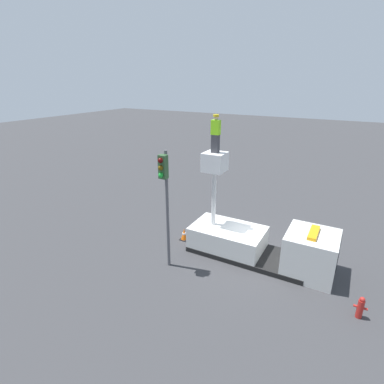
{
  "coord_description": "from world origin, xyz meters",
  "views": [
    {
      "loc": [
        3.83,
        -12.57,
        8.23
      ],
      "look_at": [
        -2.44,
        -1.28,
        3.36
      ],
      "focal_mm": 28.0,
      "sensor_mm": 36.0,
      "label": 1
    }
  ],
  "objects_px": {
    "traffic_light_pole": "(165,188)",
    "traffic_cone_rear": "(184,234)",
    "worker": "(216,134)",
    "bucket_truck": "(260,243)",
    "fire_hydrant": "(360,308)"
  },
  "relations": [
    {
      "from": "bucket_truck",
      "to": "traffic_cone_rear",
      "type": "bearing_deg",
      "value": -177.73
    },
    {
      "from": "worker",
      "to": "fire_hydrant",
      "type": "distance_m",
      "value": 9.0
    },
    {
      "from": "worker",
      "to": "fire_hydrant",
      "type": "xyz_separation_m",
      "value": [
        6.88,
        -1.98,
        -5.45
      ]
    },
    {
      "from": "traffic_cone_rear",
      "to": "traffic_light_pole",
      "type": "bearing_deg",
      "value": -77.01
    },
    {
      "from": "bucket_truck",
      "to": "worker",
      "type": "height_order",
      "value": "worker"
    },
    {
      "from": "fire_hydrant",
      "to": "traffic_light_pole",
      "type": "bearing_deg",
      "value": -174.74
    },
    {
      "from": "worker",
      "to": "traffic_cone_rear",
      "type": "height_order",
      "value": "worker"
    },
    {
      "from": "bucket_truck",
      "to": "traffic_light_pole",
      "type": "xyz_separation_m",
      "value": [
        -3.56,
        -2.71,
        3.02
      ]
    },
    {
      "from": "bucket_truck",
      "to": "worker",
      "type": "bearing_deg",
      "value": 180.0
    },
    {
      "from": "fire_hydrant",
      "to": "bucket_truck",
      "type": "bearing_deg",
      "value": 155.73
    },
    {
      "from": "traffic_light_pole",
      "to": "traffic_cone_rear",
      "type": "bearing_deg",
      "value": 102.99
    },
    {
      "from": "fire_hydrant",
      "to": "worker",
      "type": "bearing_deg",
      "value": 163.99
    },
    {
      "from": "traffic_light_pole",
      "to": "fire_hydrant",
      "type": "height_order",
      "value": "traffic_light_pole"
    },
    {
      "from": "worker",
      "to": "traffic_light_pole",
      "type": "distance_m",
      "value": 3.52
    },
    {
      "from": "bucket_truck",
      "to": "worker",
      "type": "relative_size",
      "value": 3.92
    }
  ]
}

